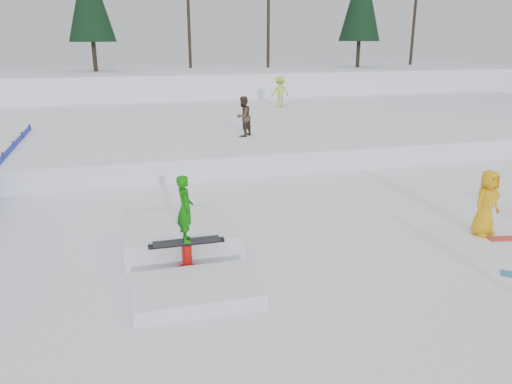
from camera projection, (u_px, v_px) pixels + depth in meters
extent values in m
plane|color=white|center=(258.00, 269.00, 10.72)|extent=(120.00, 120.00, 0.00)
cube|color=white|center=(153.00, 85.00, 37.97)|extent=(60.00, 14.00, 2.40)
cube|color=white|center=(174.00, 126.00, 25.33)|extent=(50.00, 18.00, 0.80)
cylinder|color=black|center=(4.00, 168.00, 16.75)|extent=(0.05, 0.05, 1.10)
cylinder|color=black|center=(15.00, 156.00, 18.50)|extent=(0.05, 0.05, 1.10)
cylinder|color=black|center=(23.00, 145.00, 20.24)|extent=(0.05, 0.05, 1.10)
cylinder|color=black|center=(30.00, 137.00, 21.99)|extent=(0.05, 0.05, 1.10)
cylinder|color=black|center=(95.00, 57.00, 34.93)|extent=(0.30, 0.30, 2.00)
cylinder|color=black|center=(188.00, 3.00, 37.41)|extent=(0.24, 0.24, 9.50)
cylinder|color=black|center=(268.00, 14.00, 38.22)|extent=(0.24, 0.24, 8.00)
cylinder|color=black|center=(358.00, 54.00, 39.50)|extent=(0.30, 0.30, 2.00)
cylinder|color=black|center=(416.00, 0.00, 41.57)|extent=(0.24, 0.24, 10.50)
imported|color=#3D3020|center=(243.00, 116.00, 20.52)|extent=(1.01, 1.01, 1.65)
imported|color=#A5CD3A|center=(280.00, 92.00, 29.01)|extent=(1.19, 0.75, 1.77)
imported|color=orange|center=(487.00, 203.00, 12.38)|extent=(0.94, 0.75, 1.68)
cube|color=white|center=(180.00, 236.00, 11.80)|extent=(2.60, 2.20, 0.54)
cube|color=white|center=(196.00, 290.00, 9.53)|extent=(2.40, 1.60, 0.30)
cylinder|color=red|center=(188.00, 269.00, 10.67)|extent=(0.44, 0.44, 0.06)
cylinder|color=red|center=(187.00, 258.00, 10.59)|extent=(0.20, 0.20, 0.60)
cube|color=black|center=(187.00, 243.00, 10.49)|extent=(1.60, 0.16, 0.06)
cube|color=black|center=(187.00, 241.00, 10.48)|extent=(1.40, 0.28, 0.03)
imported|color=#0C7006|center=(185.00, 209.00, 10.26)|extent=(0.34, 0.52, 1.42)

